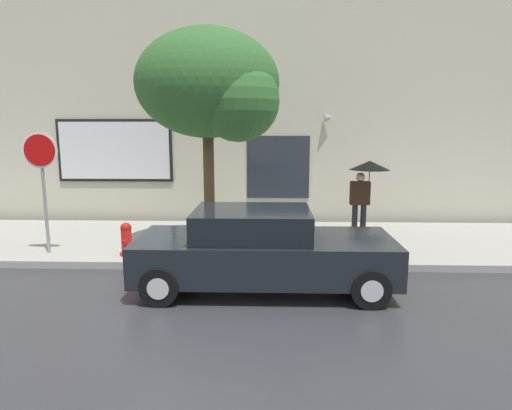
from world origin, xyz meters
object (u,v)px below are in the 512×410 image
object	(u,v)px
parked_car	(262,250)
stop_sign	(42,169)
street_tree	(213,87)
pedestrian_with_umbrella	(366,177)
fire_hydrant	(126,239)

from	to	relation	value
parked_car	stop_sign	distance (m)	5.10
parked_car	street_tree	xyz separation A→B (m)	(-1.07, 2.07, 2.97)
street_tree	pedestrian_with_umbrella	bearing A→B (deg)	18.97
fire_hydrant	stop_sign	world-z (taller)	stop_sign
street_tree	parked_car	bearing A→B (deg)	-62.56
parked_car	street_tree	world-z (taller)	street_tree
parked_car	pedestrian_with_umbrella	world-z (taller)	pedestrian_with_umbrella
street_tree	fire_hydrant	bearing A→B (deg)	-162.86
street_tree	stop_sign	bearing A→B (deg)	-172.51
fire_hydrant	pedestrian_with_umbrella	xyz separation A→B (m)	(5.41, 1.79, 1.15)
parked_car	fire_hydrant	xyz separation A→B (m)	(-2.91, 1.50, -0.21)
parked_car	fire_hydrant	bearing A→B (deg)	152.72
fire_hydrant	pedestrian_with_umbrella	distance (m)	5.81
fire_hydrant	pedestrian_with_umbrella	bearing A→B (deg)	18.35
pedestrian_with_umbrella	street_tree	distance (m)	4.28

